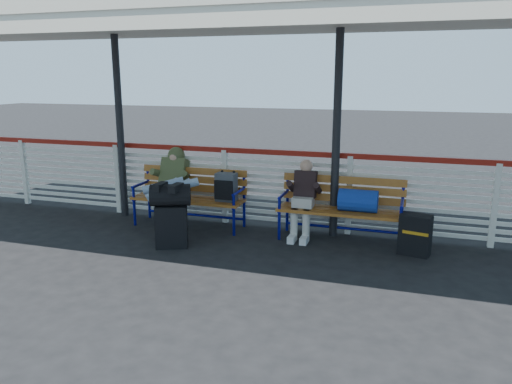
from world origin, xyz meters
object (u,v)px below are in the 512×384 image
(bench_left, at_px, (200,190))
(bench_right, at_px, (349,202))
(suitcase_side, at_px, (415,235))
(companion_person, at_px, (303,198))
(luggage_stack, at_px, (171,213))
(traveler_man, at_px, (171,184))

(bench_left, xyz_separation_m, bench_right, (2.33, -0.00, -0.00))
(bench_right, bearing_deg, suitcase_side, -18.33)
(bench_right, distance_m, companion_person, 0.66)
(companion_person, bearing_deg, luggage_stack, -148.29)
(bench_left, height_order, traveler_man, traveler_man)
(companion_person, bearing_deg, suitcase_side, -10.54)
(luggage_stack, height_order, bench_right, bench_right)
(bench_right, distance_m, traveler_man, 2.68)
(luggage_stack, distance_m, companion_person, 1.94)
(bench_right, bearing_deg, traveler_man, -172.58)
(traveler_man, bearing_deg, luggage_stack, -63.30)
(luggage_stack, relative_size, companion_person, 0.79)
(bench_left, height_order, bench_right, same)
(traveler_man, bearing_deg, suitcase_side, 0.57)
(bench_right, xyz_separation_m, suitcase_side, (0.94, -0.31, -0.30))
(luggage_stack, relative_size, traveler_man, 0.55)
(bench_right, distance_m, suitcase_side, 1.03)
(bench_left, relative_size, companion_person, 1.57)
(luggage_stack, bearing_deg, suitcase_side, -9.97)
(bench_right, bearing_deg, luggage_stack, -155.95)
(traveler_man, distance_m, companion_person, 2.03)
(luggage_stack, relative_size, bench_right, 0.50)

